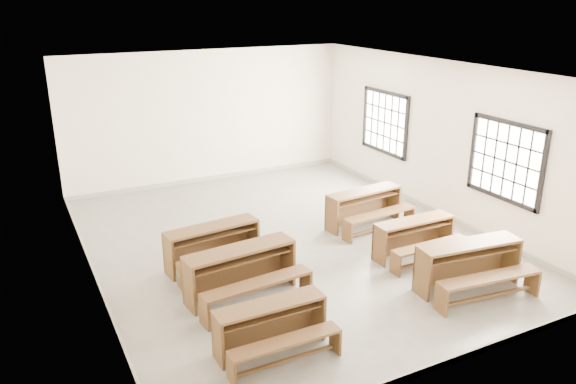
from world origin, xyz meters
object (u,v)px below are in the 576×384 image
desk_set_5 (365,205)px  desk_set_0 (272,324)px  desk_set_2 (214,244)px  desk_set_3 (470,263)px  desk_set_4 (415,235)px  desk_set_1 (242,269)px

desk_set_5 → desk_set_0: bearing=-145.2°
desk_set_0 → desk_set_5: bearing=40.4°
desk_set_0 → desk_set_2: size_ratio=0.87×
desk_set_2 → desk_set_3: bearing=-43.7°
desk_set_4 → desk_set_0: bearing=-158.6°
desk_set_2 → desk_set_3: 4.18m
desk_set_1 → desk_set_2: desk_set_1 is taller
desk_set_3 → desk_set_5: size_ratio=1.06×
desk_set_4 → desk_set_2: bearing=159.3°
desk_set_2 → desk_set_4: (3.30, -1.23, -0.03)m
desk_set_0 → desk_set_1: bearing=82.4°
desk_set_5 → desk_set_1: bearing=-161.1°
desk_set_4 → desk_set_5: desk_set_5 is taller
desk_set_2 → desk_set_0: bearing=-99.6°
desk_set_0 → desk_set_1: desk_set_1 is taller
desk_set_3 → desk_set_4: 1.31m
desk_set_0 → desk_set_1: 1.48m
desk_set_3 → desk_set_4: desk_set_3 is taller
desk_set_0 → desk_set_5: 4.56m
desk_set_1 → desk_set_4: (3.26, -0.09, -0.06)m
desk_set_0 → desk_set_5: desk_set_5 is taller
desk_set_3 → desk_set_1: bearing=163.6°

